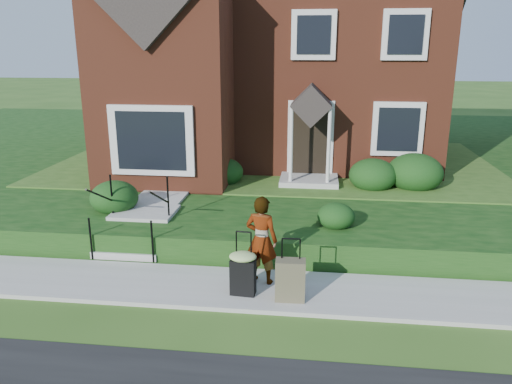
# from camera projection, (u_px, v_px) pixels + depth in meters

# --- Properties ---
(ground) EXTENTS (120.00, 120.00, 0.00)m
(ground) POSITION_uv_depth(u_px,v_px,m) (237.00, 290.00, 9.15)
(ground) COLOR #2D5119
(ground) RESTS_ON ground
(sidewalk) EXTENTS (60.00, 1.60, 0.08)m
(sidewalk) POSITION_uv_depth(u_px,v_px,m) (237.00, 288.00, 9.14)
(sidewalk) COLOR #9E9B93
(sidewalk) RESTS_ON ground
(terrace) EXTENTS (44.00, 20.00, 0.60)m
(terrace) POSITION_uv_depth(u_px,v_px,m) (385.00, 156.00, 18.99)
(terrace) COLOR #0F330E
(terrace) RESTS_ON ground
(walkway) EXTENTS (1.20, 6.00, 0.06)m
(walkway) POSITION_uv_depth(u_px,v_px,m) (177.00, 182.00, 14.03)
(walkway) COLOR #9E9B93
(walkway) RESTS_ON terrace
(main_house) EXTENTS (10.40, 10.20, 9.40)m
(main_house) POSITION_uv_depth(u_px,v_px,m) (274.00, 17.00, 16.85)
(main_house) COLOR brown
(main_house) RESTS_ON terrace
(front_steps) EXTENTS (1.40, 2.02, 1.50)m
(front_steps) POSITION_uv_depth(u_px,v_px,m) (138.00, 226.00, 11.07)
(front_steps) COLOR #9E9B93
(front_steps) RESTS_ON ground
(foundation_shrubs) EXTENTS (9.66, 4.49, 1.05)m
(foundation_shrubs) POSITION_uv_depth(u_px,v_px,m) (268.00, 171.00, 13.42)
(foundation_shrubs) COLOR #123510
(foundation_shrubs) RESTS_ON terrace
(woman) EXTENTS (0.69, 0.55, 1.66)m
(woman) POSITION_uv_depth(u_px,v_px,m) (262.00, 240.00, 9.10)
(woman) COLOR #999999
(woman) RESTS_ON sidewalk
(suitcase_black) EXTENTS (0.51, 0.43, 1.16)m
(suitcase_black) POSITION_uv_depth(u_px,v_px,m) (243.00, 271.00, 8.74)
(suitcase_black) COLOR black
(suitcase_black) RESTS_ON sidewalk
(suitcase_olive) EXTENTS (0.52, 0.30, 1.11)m
(suitcase_olive) POSITION_uv_depth(u_px,v_px,m) (290.00, 280.00, 8.57)
(suitcase_olive) COLOR brown
(suitcase_olive) RESTS_ON sidewalk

